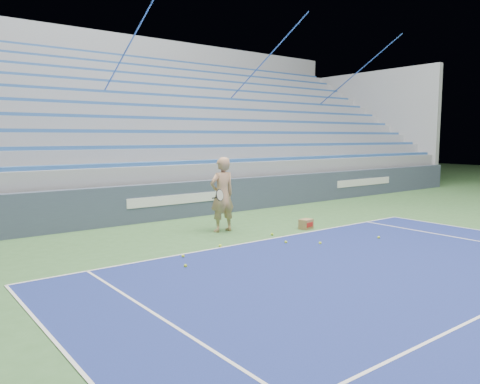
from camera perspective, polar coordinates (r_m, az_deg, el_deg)
name	(u,v)px	position (r m, az deg, el deg)	size (l,w,h in m)	color
sponsor_barrier	(174,201)	(14.33, -8.05, -1.04)	(30.00, 0.32, 1.10)	#3B465A
bleachers	(101,140)	(19.38, -16.60, 6.11)	(31.00, 9.15, 7.30)	#95979D
tennis_player	(222,195)	(12.18, -2.19, -0.32)	(0.97, 0.86, 1.95)	tan
ball_box	(306,224)	(12.76, 8.06, -3.89)	(0.40, 0.34, 0.27)	olive
tennis_ball_0	(320,243)	(11.01, 9.74, -6.15)	(0.07, 0.07, 0.07)	#C1E42E
tennis_ball_1	(186,266)	(9.05, -6.66, -8.93)	(0.07, 0.07, 0.07)	#C1E42E
tennis_ball_2	(183,256)	(9.77, -6.95, -7.76)	(0.07, 0.07, 0.07)	#C1E42E
tennis_ball_3	(379,237)	(11.93, 16.56, -5.34)	(0.07, 0.07, 0.07)	#C1E42E
tennis_ball_4	(286,242)	(11.00, 5.61, -6.09)	(0.07, 0.07, 0.07)	#C1E42E
tennis_ball_5	(220,246)	(10.60, -2.43, -6.57)	(0.07, 0.07, 0.07)	#C1E42E
tennis_ball_6	(272,234)	(11.85, 3.93, -5.15)	(0.07, 0.07, 0.07)	#C1E42E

